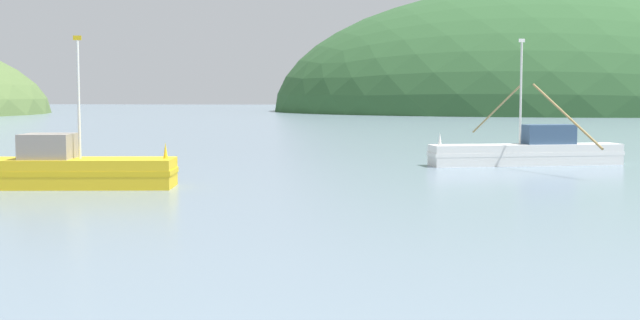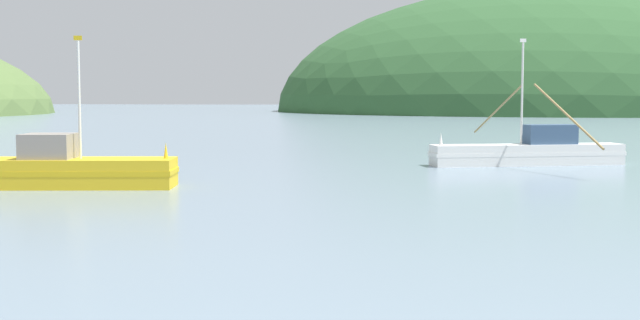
# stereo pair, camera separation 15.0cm
# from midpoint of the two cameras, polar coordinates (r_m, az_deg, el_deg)

# --- Properties ---
(hill_far_right) EXTENTS (126.55, 101.24, 56.70)m
(hill_far_right) POSITION_cam_midpoint_polar(r_m,az_deg,el_deg) (196.86, 15.81, 3.23)
(hill_far_right) COLOR #2D562D
(hill_far_right) RESTS_ON ground
(fishing_boat_white) EXTENTS (11.36, 17.06, 7.20)m
(fishing_boat_white) POSITION_cam_midpoint_polar(r_m,az_deg,el_deg) (49.21, 14.29, 0.58)
(fishing_boat_white) COLOR white
(fishing_boat_white) RESTS_ON ground
(fishing_boat_yellow) EXTENTS (8.58, 3.36, 6.60)m
(fishing_boat_yellow) POSITION_cam_midpoint_polar(r_m,az_deg,el_deg) (37.83, -16.34, -0.59)
(fishing_boat_yellow) COLOR gold
(fishing_boat_yellow) RESTS_ON ground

